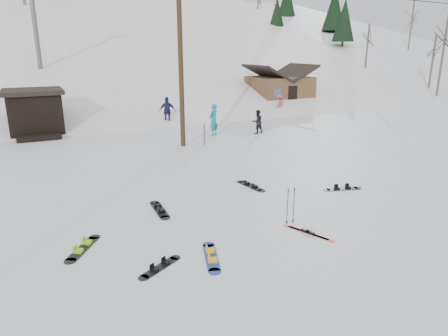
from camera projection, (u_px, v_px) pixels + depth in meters
name	position (u px, v px, depth m)	size (l,w,h in m)	color
ground	(321.00, 285.00, 9.04)	(200.00, 200.00, 0.00)	white
ski_slope	(75.00, 167.00, 59.65)	(60.00, 75.00, 45.00)	white
ridge_right	(302.00, 142.00, 71.28)	(34.00, 85.00, 36.00)	white
treeline_right	(328.00, 83.00, 60.38)	(20.00, 60.00, 10.00)	black
treeline_crest	(50.00, 73.00, 82.73)	(50.00, 6.00, 10.00)	black
utility_pole	(181.00, 57.00, 20.54)	(2.00, 0.26, 9.00)	#3A2819
trail_sign	(204.00, 122.00, 21.63)	(0.50, 0.09, 1.85)	#595B60
lift_hut	(35.00, 112.00, 24.46)	(3.40, 4.10, 2.75)	black
lift_tower_near	(33.00, 11.00, 30.77)	(2.20, 0.36, 8.00)	#595B60
cabin	(279.00, 91.00, 35.57)	(5.39, 4.40, 3.77)	brown
hero_snowboard	(211.00, 257.00, 10.22)	(0.73, 1.61, 0.12)	#1A3DAB
hero_skis	(308.00, 232.00, 11.57)	(0.70, 1.56, 0.09)	#AF2D12
ski_poles	(291.00, 205.00, 12.09)	(0.31, 0.08, 1.14)	black
board_scatter_a	(160.00, 267.00, 9.76)	(1.24, 0.80, 0.10)	black
board_scatter_b	(160.00, 209.00, 13.20)	(0.39, 1.71, 0.12)	black
board_scatter_c	(83.00, 248.00, 10.67)	(1.08, 1.40, 0.11)	black
board_scatter_d	(342.00, 189.00, 15.16)	(1.47, 0.64, 0.11)	black
board_scatter_f	(251.00, 186.00, 15.47)	(0.50, 1.58, 0.11)	black
skier_teal	(213.00, 120.00, 24.23)	(0.70, 0.46, 1.91)	#0E7D8D
skier_dark	(257.00, 122.00, 24.84)	(0.72, 0.56, 1.47)	black
skier_pink	(279.00, 104.00, 32.24)	(1.00, 0.58, 1.55)	#BA415D
skier_navy	(168.00, 111.00, 27.48)	(1.14, 0.47, 1.94)	#1D1B43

